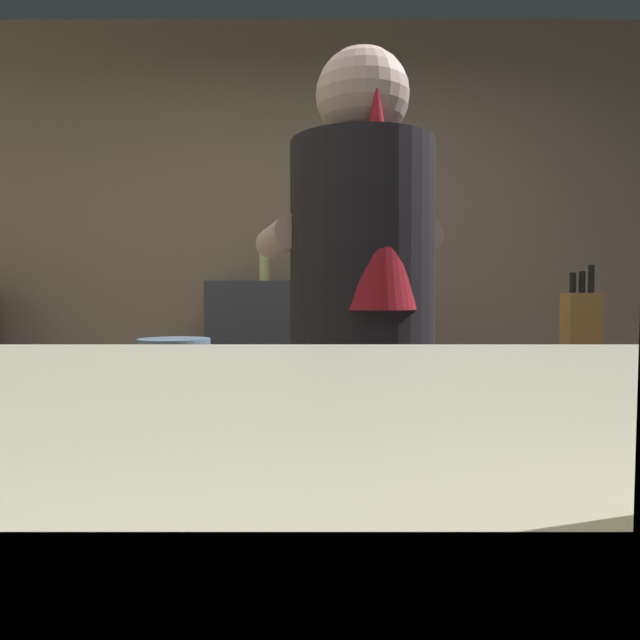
{
  "coord_description": "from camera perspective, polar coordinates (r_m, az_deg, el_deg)",
  "views": [
    {
      "loc": [
        0.1,
        -1.28,
        1.09
      ],
      "look_at": [
        0.1,
        -0.75,
        1.07
      ],
      "focal_mm": 32.75,
      "sensor_mm": 36.0,
      "label": 1
    }
  ],
  "objects": [
    {
      "name": "wall_back",
      "position": [
        3.49,
        -1.58,
        6.46
      ],
      "size": [
        5.2,
        0.1,
        2.7
      ],
      "primitive_type": "cube",
      "color": "#9A7D67",
      "rests_on": "ground"
    },
    {
      "name": "bottle_soy",
      "position": [
        3.11,
        0.03,
        5.06
      ],
      "size": [
        0.07,
        0.07,
        0.17
      ],
      "color": "red",
      "rests_on": "back_shelf"
    },
    {
      "name": "knife_block",
      "position": [
        1.93,
        24.22,
        -0.37
      ],
      "size": [
        0.1,
        0.08,
        0.28
      ],
      "color": "olive",
      "rests_on": "prep_counter"
    },
    {
      "name": "prep_counter",
      "position": [
        1.96,
        7.76,
        -16.83
      ],
      "size": [
        2.1,
        0.6,
        0.9
      ],
      "primitive_type": "cube",
      "color": "#4D352A",
      "rests_on": "ground"
    },
    {
      "name": "back_shelf",
      "position": [
        3.25,
        -3.44,
        -6.68
      ],
      "size": [
        0.81,
        0.36,
        1.18
      ],
      "primitive_type": "cube",
      "color": "#3A3D43",
      "rests_on": "ground"
    },
    {
      "name": "chefs_knife",
      "position": [
        1.83,
        12.02,
        -3.54
      ],
      "size": [
        0.24,
        0.09,
        0.01
      ],
      "primitive_type": "cube",
      "rotation": [
        0.0,
        0.0,
        0.24
      ],
      "color": "silver",
      "rests_on": "prep_counter"
    },
    {
      "name": "bottle_vinegar",
      "position": [
        3.14,
        -5.38,
        5.34
      ],
      "size": [
        0.06,
        0.06,
        0.22
      ],
      "color": "#CAD282",
      "rests_on": "back_shelf"
    },
    {
      "name": "mixing_bowl",
      "position": [
        1.84,
        -14.04,
        -2.71
      ],
      "size": [
        0.22,
        0.22,
        0.06
      ],
      "primitive_type": "cylinder",
      "color": "slate",
      "rests_on": "prep_counter"
    },
    {
      "name": "bartender",
      "position": [
        1.39,
        4.23,
        -2.84
      ],
      "size": [
        0.48,
        0.55,
        1.67
      ],
      "rotation": [
        0.0,
        0.0,
        1.81
      ],
      "color": "#382B41",
      "rests_on": "ground"
    }
  ]
}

